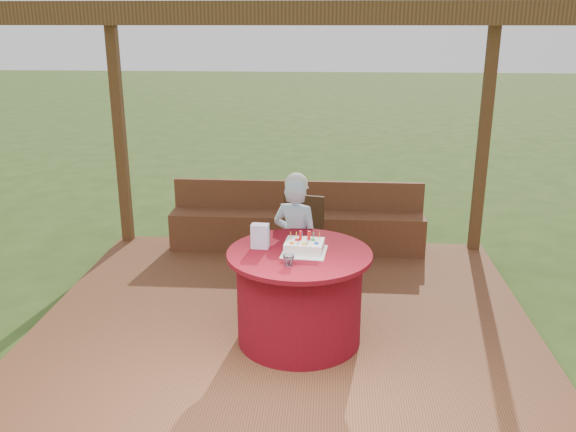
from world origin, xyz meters
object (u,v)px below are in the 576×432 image
object	(u,v)px
table	(299,296)
birthday_cake	(304,246)
elderly_woman	(296,240)
chair	(301,234)
gift_bag	(260,236)
drinking_glass	(289,260)
bench	(297,228)

from	to	relation	value
table	birthday_cake	bearing A→B (deg)	-0.36
elderly_woman	birthday_cake	bearing A→B (deg)	-80.88
table	chair	xyz separation A→B (m)	(-0.06, 1.32, 0.08)
gift_bag	drinking_glass	distance (m)	0.46
chair	drinking_glass	distance (m)	1.65
table	gift_bag	bearing A→B (deg)	166.79
chair	elderly_woman	xyz separation A→B (m)	(-0.01, -0.64, 0.17)
elderly_woman	drinking_glass	bearing A→B (deg)	-90.01
table	chair	bearing A→B (deg)	92.51
bench	chair	distance (m)	0.91
gift_bag	drinking_glass	size ratio (longest dim) A/B	2.22
birthday_cake	elderly_woman	bearing A→B (deg)	99.12
birthday_cake	drinking_glass	xyz separation A→B (m)	(-0.11, -0.30, -0.01)
birthday_cake	gift_bag	distance (m)	0.39
birthday_cake	drinking_glass	world-z (taller)	birthday_cake
birthday_cake	gift_bag	world-z (taller)	gift_bag
gift_bag	drinking_glass	bearing A→B (deg)	-51.09
table	birthday_cake	xyz separation A→B (m)	(0.04, -0.00, 0.45)
drinking_glass	chair	bearing A→B (deg)	89.62
table	elderly_woman	world-z (taller)	elderly_woman
chair	elderly_woman	bearing A→B (deg)	-90.94
elderly_woman	chair	bearing A→B (deg)	89.06
bench	birthday_cake	distance (m)	2.28
table	gift_bag	world-z (taller)	gift_bag
table	bench	bearing A→B (deg)	93.85
table	gift_bag	xyz separation A→B (m)	(-0.34, 0.08, 0.50)
birthday_cake	bench	bearing A→B (deg)	94.88
table	chair	world-z (taller)	chair
table	drinking_glass	world-z (taller)	drinking_glass
chair	gift_bag	distance (m)	1.34
drinking_glass	table	bearing A→B (deg)	77.02
chair	gift_bag	bearing A→B (deg)	-102.63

